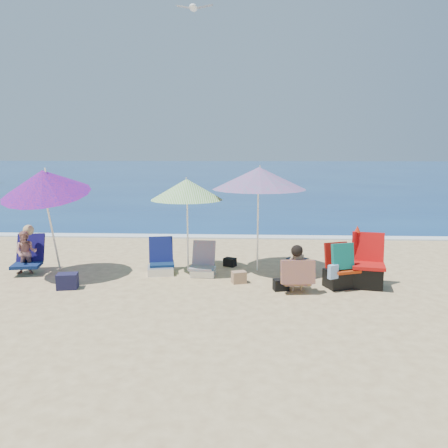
{
  "coord_description": "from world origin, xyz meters",
  "views": [
    {
      "loc": [
        0.12,
        -8.09,
        2.64
      ],
      "look_at": [
        -0.3,
        1.0,
        1.1
      ],
      "focal_mm": 36.07,
      "sensor_mm": 36.0,
      "label": 1
    }
  ],
  "objects_px": {
    "chair_navy": "(161,264)",
    "chair_rainbow": "(203,266)",
    "umbrella_turquoise": "(259,178)",
    "furled_umbrella": "(354,252)",
    "camp_chair_right": "(339,271)",
    "seagull": "(193,8)",
    "umbrella_striped": "(187,189)",
    "umbrella_blue": "(44,182)",
    "person_left": "(27,252)",
    "person_center": "(297,269)",
    "camp_chair_left": "(367,271)"
  },
  "relations": [
    {
      "from": "chair_rainbow",
      "to": "camp_chair_left",
      "type": "bearing_deg",
      "value": -11.74
    },
    {
      "from": "furled_umbrella",
      "to": "camp_chair_left",
      "type": "xyz_separation_m",
      "value": [
        0.21,
        -0.22,
        -0.32
      ]
    },
    {
      "from": "umbrella_striped",
      "to": "seagull",
      "type": "distance_m",
      "value": 3.75
    },
    {
      "from": "person_center",
      "to": "seagull",
      "type": "height_order",
      "value": "seagull"
    },
    {
      "from": "chair_rainbow",
      "to": "umbrella_turquoise",
      "type": "bearing_deg",
      "value": 18.6
    },
    {
      "from": "chair_navy",
      "to": "person_center",
      "type": "relative_size",
      "value": 0.89
    },
    {
      "from": "chair_rainbow",
      "to": "person_center",
      "type": "xyz_separation_m",
      "value": [
        1.85,
        -1.07,
        0.25
      ]
    },
    {
      "from": "camp_chair_right",
      "to": "umbrella_turquoise",
      "type": "bearing_deg",
      "value": 142.28
    },
    {
      "from": "camp_chair_right",
      "to": "person_left",
      "type": "distance_m",
      "value": 6.46
    },
    {
      "from": "chair_rainbow",
      "to": "camp_chair_left",
      "type": "relative_size",
      "value": 0.67
    },
    {
      "from": "umbrella_striped",
      "to": "camp_chair_left",
      "type": "bearing_deg",
      "value": -14.17
    },
    {
      "from": "furled_umbrella",
      "to": "umbrella_turquoise",
      "type": "bearing_deg",
      "value": 155.55
    },
    {
      "from": "umbrella_turquoise",
      "to": "chair_navy",
      "type": "distance_m",
      "value": 2.78
    },
    {
      "from": "umbrella_striped",
      "to": "person_center",
      "type": "height_order",
      "value": "umbrella_striped"
    },
    {
      "from": "seagull",
      "to": "person_center",
      "type": "bearing_deg",
      "value": -40.44
    },
    {
      "from": "chair_navy",
      "to": "chair_rainbow",
      "type": "xyz_separation_m",
      "value": [
        0.91,
        -0.12,
        -0.01
      ]
    },
    {
      "from": "camp_chair_right",
      "to": "seagull",
      "type": "bearing_deg",
      "value": 153.1
    },
    {
      "from": "chair_rainbow",
      "to": "person_left",
      "type": "distance_m",
      "value": 3.75
    },
    {
      "from": "umbrella_turquoise",
      "to": "person_left",
      "type": "bearing_deg",
      "value": -174.72
    },
    {
      "from": "camp_chair_left",
      "to": "person_left",
      "type": "height_order",
      "value": "camp_chair_left"
    },
    {
      "from": "chair_navy",
      "to": "seagull",
      "type": "bearing_deg",
      "value": 39.97
    },
    {
      "from": "camp_chair_left",
      "to": "person_center",
      "type": "distance_m",
      "value": 1.44
    },
    {
      "from": "furled_umbrella",
      "to": "camp_chair_right",
      "type": "relative_size",
      "value": 1.28
    },
    {
      "from": "umbrella_blue",
      "to": "seagull",
      "type": "height_order",
      "value": "seagull"
    },
    {
      "from": "chair_rainbow",
      "to": "person_center",
      "type": "height_order",
      "value": "person_center"
    },
    {
      "from": "camp_chair_left",
      "to": "seagull",
      "type": "height_order",
      "value": "seagull"
    },
    {
      "from": "umbrella_turquoise",
      "to": "furled_umbrella",
      "type": "height_order",
      "value": "umbrella_turquoise"
    },
    {
      "from": "umbrella_turquoise",
      "to": "person_center",
      "type": "height_order",
      "value": "umbrella_turquoise"
    },
    {
      "from": "umbrella_striped",
      "to": "furled_umbrella",
      "type": "height_order",
      "value": "umbrella_striped"
    },
    {
      "from": "umbrella_turquoise",
      "to": "camp_chair_right",
      "type": "distance_m",
      "value": 2.55
    },
    {
      "from": "camp_chair_left",
      "to": "seagull",
      "type": "relative_size",
      "value": 1.33
    },
    {
      "from": "umbrella_turquoise",
      "to": "chair_rainbow",
      "type": "bearing_deg",
      "value": -161.4
    },
    {
      "from": "umbrella_turquoise",
      "to": "furled_umbrella",
      "type": "distance_m",
      "value": 2.46
    },
    {
      "from": "chair_rainbow",
      "to": "umbrella_striped",
      "type": "bearing_deg",
      "value": 146.51
    },
    {
      "from": "umbrella_turquoise",
      "to": "person_left",
      "type": "relative_size",
      "value": 2.22
    },
    {
      "from": "umbrella_turquoise",
      "to": "umbrella_striped",
      "type": "distance_m",
      "value": 1.54
    },
    {
      "from": "umbrella_striped",
      "to": "chair_rainbow",
      "type": "bearing_deg",
      "value": -33.49
    },
    {
      "from": "chair_navy",
      "to": "camp_chair_right",
      "type": "xyz_separation_m",
      "value": [
        3.59,
        -0.89,
        0.13
      ]
    },
    {
      "from": "chair_navy",
      "to": "person_center",
      "type": "bearing_deg",
      "value": -23.16
    },
    {
      "from": "umbrella_turquoise",
      "to": "chair_rainbow",
      "type": "distance_m",
      "value": 2.2
    },
    {
      "from": "person_left",
      "to": "seagull",
      "type": "distance_m",
      "value": 6.19
    },
    {
      "from": "umbrella_striped",
      "to": "umbrella_blue",
      "type": "xyz_separation_m",
      "value": [
        -2.79,
        -0.55,
        0.18
      ]
    },
    {
      "from": "umbrella_turquoise",
      "to": "camp_chair_right",
      "type": "bearing_deg",
      "value": -37.72
    },
    {
      "from": "chair_rainbow",
      "to": "person_left",
      "type": "bearing_deg",
      "value": -179.07
    },
    {
      "from": "chair_rainbow",
      "to": "person_left",
      "type": "xyz_separation_m",
      "value": [
        -3.74,
        -0.06,
        0.29
      ]
    },
    {
      "from": "camp_chair_left",
      "to": "chair_rainbow",
      "type": "bearing_deg",
      "value": 168.26
    },
    {
      "from": "umbrella_turquoise",
      "to": "camp_chair_left",
      "type": "distance_m",
      "value": 2.88
    },
    {
      "from": "furled_umbrella",
      "to": "person_center",
      "type": "relative_size",
      "value": 1.28
    },
    {
      "from": "umbrella_turquoise",
      "to": "chair_navy",
      "type": "height_order",
      "value": "umbrella_turquoise"
    },
    {
      "from": "person_left",
      "to": "seagull",
      "type": "xyz_separation_m",
      "value": [
        3.52,
        0.76,
        5.03
      ]
    }
  ]
}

